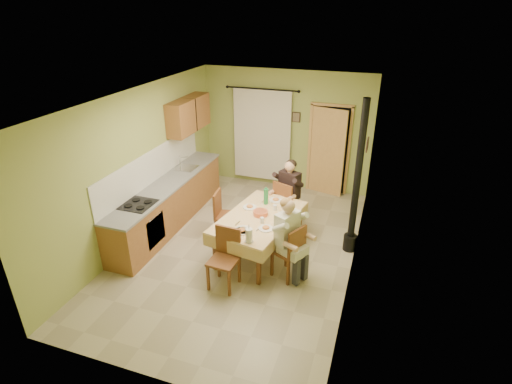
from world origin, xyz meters
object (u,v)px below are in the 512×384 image
(chair_far, at_px, (287,213))
(chair_right, at_px, (288,261))
(chair_left, at_px, (227,225))
(man_far, at_px, (289,187))
(chair_near, at_px, (224,270))
(stove_flue, at_px, (355,200))
(man_right, at_px, (289,230))
(dining_table, at_px, (259,235))

(chair_far, relative_size, chair_right, 1.04)
(chair_left, xyz_separation_m, man_far, (0.99, 0.82, 0.59))
(chair_near, bearing_deg, man_far, -98.77)
(chair_right, bearing_deg, stove_flue, -11.42)
(chair_near, height_order, chair_left, chair_near)
(chair_right, xyz_separation_m, stove_flue, (0.88, 1.13, 0.73))
(chair_right, xyz_separation_m, man_right, (-0.01, 0.01, 0.59))
(stove_flue, bearing_deg, chair_right, -128.01)
(chair_near, height_order, stove_flue, stove_flue)
(dining_table, xyz_separation_m, chair_far, (0.23, 1.09, -0.09))
(chair_near, distance_m, chair_right, 1.06)
(dining_table, bearing_deg, chair_left, 169.06)
(man_far, xyz_separation_m, man_right, (0.41, -1.59, 0.00))
(chair_near, relative_size, chair_right, 1.02)
(dining_table, relative_size, stove_flue, 0.72)
(chair_right, bearing_deg, man_far, 41.50)
(chair_left, bearing_deg, man_right, 55.00)
(chair_left, relative_size, man_far, 0.70)
(dining_table, height_order, stove_flue, stove_flue)
(chair_far, distance_m, stove_flue, 1.57)
(chair_left, xyz_separation_m, man_right, (1.40, -0.77, 0.59))
(chair_far, height_order, man_right, man_right)
(chair_right, height_order, chair_left, chair_right)
(chair_left, bearing_deg, man_far, 123.59)
(stove_flue, bearing_deg, man_far, 160.28)
(chair_far, height_order, stove_flue, stove_flue)
(chair_far, distance_m, man_right, 1.73)
(chair_left, height_order, man_far, man_far)
(chair_far, relative_size, stove_flue, 0.36)
(man_right, bearing_deg, chair_far, 41.45)
(stove_flue, bearing_deg, man_right, -128.55)
(chair_right, distance_m, man_right, 0.59)
(chair_near, bearing_deg, dining_table, -98.86)
(chair_near, bearing_deg, stove_flue, -132.84)
(man_right, bearing_deg, stove_flue, -11.96)
(chair_right, bearing_deg, man_right, 90.00)
(dining_table, relative_size, chair_far, 1.99)
(man_right, bearing_deg, man_far, 41.13)
(chair_near, distance_m, stove_flue, 2.56)
(dining_table, height_order, chair_left, chair_left)
(chair_right, height_order, man_far, man_far)
(chair_right, xyz_separation_m, chair_left, (-1.41, 0.77, -0.00))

